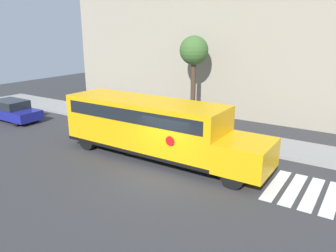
# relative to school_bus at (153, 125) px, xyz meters

# --- Properties ---
(ground_plane) EXTENTS (60.00, 60.00, 0.00)m
(ground_plane) POSITION_rel_school_bus_xyz_m (1.55, -1.81, -1.65)
(ground_plane) COLOR #333335
(sidewalk_strip) EXTENTS (44.00, 3.00, 0.15)m
(sidewalk_strip) POSITION_rel_school_bus_xyz_m (1.55, 4.69, -1.58)
(sidewalk_strip) COLOR gray
(sidewalk_strip) RESTS_ON ground
(building_backdrop) EXTENTS (32.00, 4.00, 13.57)m
(building_backdrop) POSITION_rel_school_bus_xyz_m (1.55, 11.19, 5.13)
(building_backdrop) COLOR #9E937F
(building_backdrop) RESTS_ON ground
(crosswalk_stripes) EXTENTS (4.70, 3.20, 0.01)m
(crosswalk_stripes) POSITION_rel_school_bus_xyz_m (8.26, 0.19, -1.65)
(crosswalk_stripes) COLOR white
(crosswalk_stripes) RESTS_ON ground
(school_bus) EXTENTS (10.68, 2.57, 2.88)m
(school_bus) POSITION_rel_school_bus_xyz_m (0.00, 0.00, 0.00)
(school_bus) COLOR #EAA80F
(school_bus) RESTS_ON ground
(parked_car) EXTENTS (4.33, 1.78, 1.44)m
(parked_car) POSITION_rel_school_bus_xyz_m (-12.36, 0.23, -0.94)
(parked_car) COLOR navy
(parked_car) RESTS_ON ground
(tree_near_sidewalk) EXTENTS (1.97, 1.97, 5.84)m
(tree_near_sidewalk) POSITION_rel_school_bus_xyz_m (-1.88, 7.55, 3.01)
(tree_near_sidewalk) COLOR #423323
(tree_near_sidewalk) RESTS_ON ground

